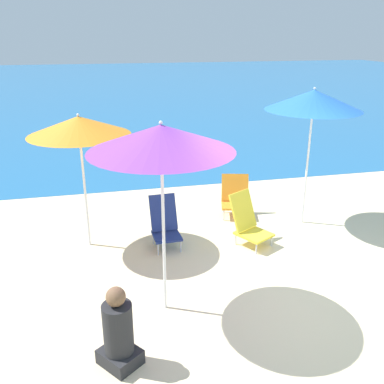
# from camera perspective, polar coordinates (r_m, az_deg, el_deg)

# --- Properties ---
(ground_plane) EXTENTS (60.00, 60.00, 0.00)m
(ground_plane) POSITION_cam_1_polar(r_m,az_deg,el_deg) (5.69, 14.63, -14.40)
(ground_plane) COLOR beige
(sea_water) EXTENTS (60.00, 40.00, 0.01)m
(sea_water) POSITION_cam_1_polar(r_m,az_deg,el_deg) (28.97, -8.28, 14.03)
(sea_water) COLOR #23669E
(sea_water) RESTS_ON ground
(beach_umbrella_blue) EXTENTS (1.57, 1.57, 2.37)m
(beach_umbrella_blue) POSITION_cam_1_polar(r_m,az_deg,el_deg) (7.34, 15.90, 11.69)
(beach_umbrella_blue) COLOR white
(beach_umbrella_blue) RESTS_ON ground
(beach_umbrella_orange) EXTENTS (1.50, 1.50, 2.10)m
(beach_umbrella_orange) POSITION_cam_1_polar(r_m,az_deg,el_deg) (6.48, -14.85, 8.51)
(beach_umbrella_orange) COLOR white
(beach_umbrella_orange) RESTS_ON ground
(beach_umbrella_purple) EXTENTS (1.62, 1.62, 2.33)m
(beach_umbrella_purple) POSITION_cam_1_polar(r_m,az_deg,el_deg) (4.59, -4.14, 7.14)
(beach_umbrella_purple) COLOR white
(beach_umbrella_purple) RESTS_ON ground
(beach_chair_yellow) EXTENTS (0.69, 0.76, 0.82)m
(beach_chair_yellow) POSITION_cam_1_polar(r_m,az_deg,el_deg) (6.88, 7.47, -3.91)
(beach_chair_yellow) COLOR silver
(beach_chair_yellow) RESTS_ON ground
(beach_chair_orange) EXTENTS (0.61, 0.64, 0.74)m
(beach_chair_orange) POSITION_cam_1_polar(r_m,az_deg,el_deg) (7.93, 5.76, -0.53)
(beach_chair_orange) COLOR silver
(beach_chair_orange) RESTS_ON ground
(beach_chair_navy) EXTENTS (0.45, 0.59, 0.80)m
(beach_chair_navy) POSITION_cam_1_polar(r_m,az_deg,el_deg) (6.76, -3.65, -4.13)
(beach_chair_navy) COLOR silver
(beach_chair_navy) RESTS_ON ground
(person_seated_near) EXTENTS (0.50, 0.51, 0.90)m
(person_seated_near) POSITION_cam_1_polar(r_m,az_deg,el_deg) (4.56, -9.78, -18.06)
(person_seated_near) COLOR #262628
(person_seated_near) RESTS_ON ground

